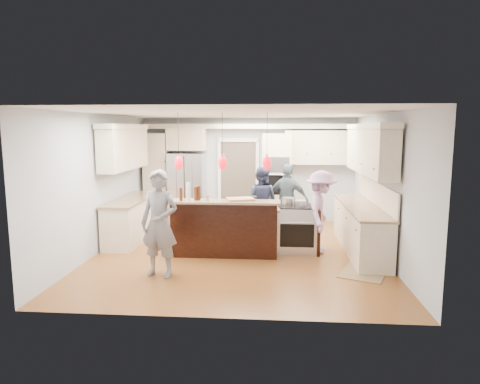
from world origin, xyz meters
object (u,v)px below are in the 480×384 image
object	(u,v)px
kitchen_island	(226,227)
island_range	(298,229)
refrigerator	(187,188)
person_far_left	(261,201)
person_bar_end	(159,223)

from	to	relation	value
kitchen_island	island_range	bearing A→B (deg)	3.09
refrigerator	kitchen_island	bearing A→B (deg)	-63.12
refrigerator	person_far_left	distance (m)	2.31
person_bar_end	refrigerator	bearing A→B (deg)	107.48
person_bar_end	person_far_left	size ratio (longest dim) A/B	1.12
person_bar_end	island_range	bearing A→B (deg)	46.81
refrigerator	island_range	bearing A→B (deg)	-42.59
refrigerator	island_range	distance (m)	3.71
kitchen_island	island_range	distance (m)	1.41
kitchen_island	island_range	size ratio (longest dim) A/B	2.28
person_bar_end	person_far_left	world-z (taller)	person_bar_end
island_range	kitchen_island	bearing A→B (deg)	-176.91
kitchen_island	person_far_left	distance (m)	1.51
island_range	person_bar_end	world-z (taller)	person_bar_end
island_range	person_far_left	distance (m)	1.51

